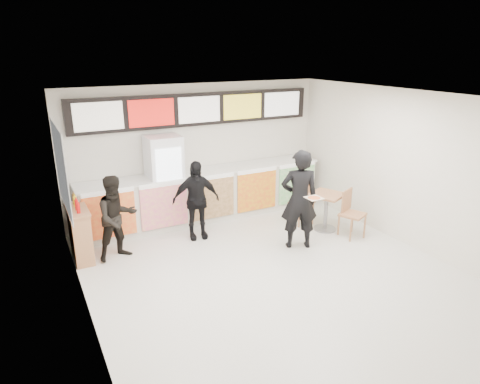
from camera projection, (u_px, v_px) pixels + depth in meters
floor at (280, 280)px, 7.21m from camera, size 7.00×7.00×0.00m
ceiling at (286, 99)px, 6.25m from camera, size 7.00×7.00×0.00m
wall_back at (198, 151)px, 9.67m from camera, size 6.00×0.00×6.00m
wall_left at (83, 232)px, 5.41m from camera, size 0.00×7.00×7.00m
wall_right at (417, 172)px, 8.05m from camera, size 0.00×7.00×7.00m
service_counter at (206, 195)px, 9.62m from camera, size 5.56×0.77×1.14m
menu_board at (198, 109)px, 9.29m from camera, size 5.50×0.14×0.70m
drinks_fridge at (165, 182)px, 9.09m from camera, size 0.70×0.67×2.00m
mirror_panel at (61, 168)px, 7.40m from camera, size 0.01×2.00×1.50m
customer_main at (299, 200)px, 8.13m from camera, size 0.84×0.71×1.95m
customer_left at (117, 218)px, 7.74m from camera, size 0.88×0.75×1.59m
customer_mid at (196, 200)px, 8.59m from camera, size 1.00×0.54×1.62m
pizza_slice at (314, 198)px, 7.70m from camera, size 0.36×0.36×0.02m
cafe_table at (326, 205)px, 9.05m from camera, size 1.10×1.68×0.96m
condiment_ledge at (80, 233)px, 7.80m from camera, size 0.36×0.88×1.17m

